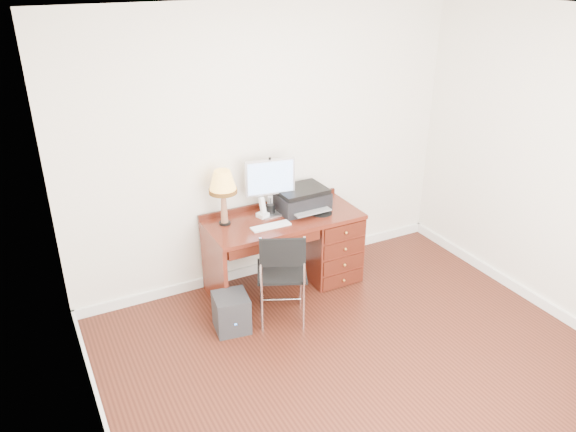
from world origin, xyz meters
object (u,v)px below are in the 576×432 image
monitor (270,180)px  leg_lamp (223,185)px  desk (312,241)px  equipment_box (231,312)px  phone (263,211)px  printer (301,199)px  chair (285,268)px

monitor → leg_lamp: bearing=-169.9°
desk → equipment_box: 1.18m
phone → equipment_box: (-0.57, -0.55, -0.64)m
printer → equipment_box: printer is taller
chair → printer: bearing=77.0°
printer → chair: printer is taller
monitor → desk: bearing=-8.7°
desk → chair: size_ratio=1.64×
chair → equipment_box: 0.62m
chair → leg_lamp: bearing=137.0°
phone → chair: (-0.09, -0.66, -0.25)m
leg_lamp → equipment_box: bearing=-108.6°
printer → chair: size_ratio=0.55×
desk → leg_lamp: 1.14m
printer → phone: (-0.42, -0.00, -0.05)m
monitor → chair: bearing=-95.9°
printer → phone: bearing=178.8°
printer → monitor: bearing=173.3°
desk → equipment_box: size_ratio=4.37×
phone → desk: bearing=-30.4°
desk → phone: phone is taller
leg_lamp → equipment_box: size_ratio=1.54×
leg_lamp → chair: size_ratio=0.58×
printer → leg_lamp: (-0.80, 0.02, 0.28)m
chair → equipment_box: (-0.48, 0.11, -0.38)m
chair → equipment_box: size_ratio=2.67×
leg_lamp → phone: leg_lamp is taller
monitor → equipment_box: bearing=-129.6°
monitor → printer: bearing=4.1°
monitor → equipment_box: 1.28m
printer → chair: (-0.51, -0.66, -0.30)m
monitor → equipment_box: (-0.67, -0.58, -0.93)m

